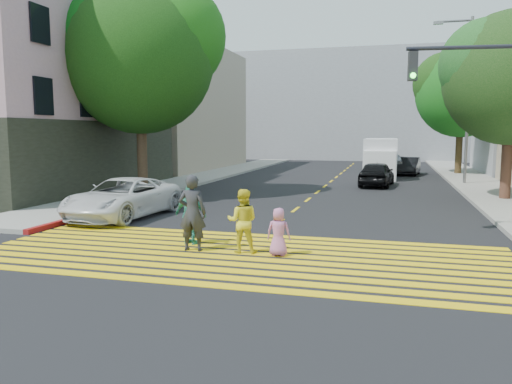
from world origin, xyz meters
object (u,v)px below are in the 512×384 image
at_px(pedestrian_child, 279,232).
at_px(white_van, 381,159).
at_px(pedestrian_extra, 191,214).
at_px(traffic_signal, 508,108).
at_px(tree_right_far, 463,87).
at_px(pedestrian_woman, 242,221).
at_px(silver_car, 391,164).
at_px(white_sedan, 123,198).
at_px(pedestrian_man, 192,213).
at_px(dark_car_parked, 409,166).
at_px(dark_car_near, 377,174).
at_px(tree_left, 142,51).

height_order(pedestrian_child, white_van, white_van).
bearing_deg(pedestrian_extra, traffic_signal, -147.54).
distance_m(tree_right_far, pedestrian_woman, 28.12).
bearing_deg(silver_car, white_sedan, 67.20).
xyz_separation_m(pedestrian_man, pedestrian_child, (2.27, 0.04, -0.39)).
bearing_deg(pedestrian_woman, dark_car_parked, -109.64).
xyz_separation_m(dark_car_near, white_van, (0.08, 5.50, 0.53)).
relative_size(tree_left, pedestrian_man, 5.15).
distance_m(pedestrian_extra, white_van, 22.59).
bearing_deg(tree_left, pedestrian_extra, -56.08).
height_order(dark_car_parked, traffic_signal, traffic_signal).
distance_m(tree_right_far, silver_car, 7.27).
relative_size(pedestrian_child, dark_car_parked, 0.32).
relative_size(pedestrian_extra, dark_car_near, 0.40).
bearing_deg(white_sedan, tree_left, 115.29).
bearing_deg(silver_car, tree_right_far, 174.12).
bearing_deg(tree_left, dark_car_near, 33.75).
bearing_deg(silver_car, pedestrian_extra, 78.08).
bearing_deg(silver_car, pedestrian_child, 83.77).
relative_size(tree_right_far, traffic_signal, 1.59).
bearing_deg(tree_left, silver_car, 55.55).
bearing_deg(pedestrian_child, dark_car_near, -98.40).
distance_m(pedestrian_man, pedestrian_woman, 1.32).
height_order(pedestrian_man, dark_car_parked, pedestrian_man).
height_order(white_sedan, dark_car_near, dark_car_near).
distance_m(white_sedan, traffic_signal, 12.77).
bearing_deg(pedestrian_woman, white_van, -106.22).
distance_m(tree_left, pedestrian_man, 13.47).
bearing_deg(dark_car_near, pedestrian_child, 89.58).
relative_size(tree_left, dark_car_parked, 2.66).
relative_size(tree_right_far, dark_car_parked, 2.39).
height_order(tree_left, dark_car_near, tree_left).
bearing_deg(pedestrian_man, dark_car_near, -108.25).
xyz_separation_m(pedestrian_man, dark_car_near, (4.11, 17.30, -0.28)).
bearing_deg(traffic_signal, silver_car, 91.13).
xyz_separation_m(white_sedan, dark_car_near, (8.50, 13.22, 0.01)).
bearing_deg(silver_car, tree_left, 54.81).
xyz_separation_m(pedestrian_woman, dark_car_parked, (4.82, 25.61, -0.18)).
bearing_deg(pedestrian_woman, pedestrian_child, 164.68).
xyz_separation_m(pedestrian_child, dark_car_parked, (3.86, 25.72, 0.03)).
bearing_deg(pedestrian_child, dark_car_parked, -100.85).
bearing_deg(white_sedan, pedestrian_woman, -30.12).
height_order(tree_right_far, white_sedan, tree_right_far).
bearing_deg(traffic_signal, dark_car_near, 99.21).
bearing_deg(dark_car_parked, tree_left, -122.07).
bearing_deg(dark_car_parked, silver_car, 145.33).
xyz_separation_m(dark_car_near, traffic_signal, (3.88, -13.79, 3.03)).
bearing_deg(traffic_signal, pedestrian_man, -162.76).
relative_size(pedestrian_woman, dark_car_near, 0.39).
distance_m(pedestrian_man, dark_car_near, 17.79).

